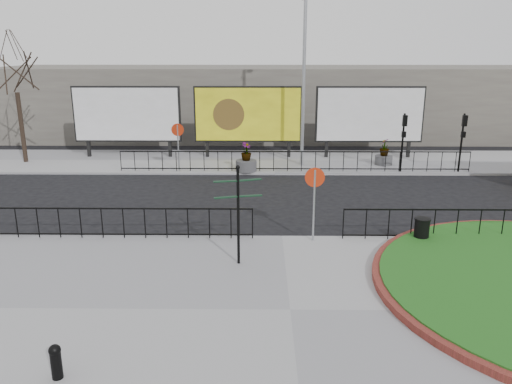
{
  "coord_description": "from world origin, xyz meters",
  "views": [
    {
      "loc": [
        -0.71,
        -15.86,
        6.19
      ],
      "look_at": [
        -0.9,
        0.97,
        1.39
      ],
      "focal_mm": 35.0,
      "sensor_mm": 36.0,
      "label": 1
    }
  ],
  "objects_px": {
    "bollard": "(56,360)",
    "fingerpost_sign": "(238,205)",
    "planter_a": "(246,162)",
    "billboard_mid": "(248,115)",
    "lamp_post": "(304,77)",
    "planter_c": "(384,155)",
    "litter_bin": "(422,231)"
  },
  "relations": [
    {
      "from": "billboard_mid",
      "to": "bollard",
      "type": "distance_m",
      "value": 20.98
    },
    {
      "from": "bollard",
      "to": "planter_a",
      "type": "xyz_separation_m",
      "value": [
        3.12,
        17.07,
        0.11
      ]
    },
    {
      "from": "litter_bin",
      "to": "planter_c",
      "type": "bearing_deg",
      "value": 82.63
    },
    {
      "from": "planter_a",
      "to": "lamp_post",
      "type": "bearing_deg",
      "value": 28.02
    },
    {
      "from": "billboard_mid",
      "to": "fingerpost_sign",
      "type": "distance_m",
      "value": 15.25
    },
    {
      "from": "fingerpost_sign",
      "to": "litter_bin",
      "type": "bearing_deg",
      "value": 5.56
    },
    {
      "from": "lamp_post",
      "to": "litter_bin",
      "type": "relative_size",
      "value": 10.87
    },
    {
      "from": "planter_a",
      "to": "planter_c",
      "type": "bearing_deg",
      "value": 12.04
    },
    {
      "from": "planter_a",
      "to": "planter_c",
      "type": "relative_size",
      "value": 1.05
    },
    {
      "from": "planter_a",
      "to": "bollard",
      "type": "bearing_deg",
      "value": -100.35
    },
    {
      "from": "bollard",
      "to": "planter_c",
      "type": "distance_m",
      "value": 21.47
    },
    {
      "from": "lamp_post",
      "to": "planter_c",
      "type": "height_order",
      "value": "lamp_post"
    },
    {
      "from": "lamp_post",
      "to": "litter_bin",
      "type": "bearing_deg",
      "value": -75.53
    },
    {
      "from": "bollard",
      "to": "fingerpost_sign",
      "type": "bearing_deg",
      "value": 59.02
    },
    {
      "from": "bollard",
      "to": "planter_a",
      "type": "distance_m",
      "value": 17.35
    },
    {
      "from": "lamp_post",
      "to": "fingerpost_sign",
      "type": "xyz_separation_m",
      "value": [
        -2.88,
        -13.27,
        -2.91
      ]
    },
    {
      "from": "planter_c",
      "to": "lamp_post",
      "type": "bearing_deg",
      "value": 180.0
    },
    {
      "from": "litter_bin",
      "to": "planter_a",
      "type": "bearing_deg",
      "value": 120.96
    },
    {
      "from": "planter_a",
      "to": "billboard_mid",
      "type": "bearing_deg",
      "value": 90.0
    },
    {
      "from": "lamp_post",
      "to": "billboard_mid",
      "type": "bearing_deg",
      "value": 146.75
    },
    {
      "from": "billboard_mid",
      "to": "planter_c",
      "type": "xyz_separation_m",
      "value": [
        7.5,
        -1.97,
        -1.96
      ]
    },
    {
      "from": "fingerpost_sign",
      "to": "litter_bin",
      "type": "relative_size",
      "value": 3.5
    },
    {
      "from": "fingerpost_sign",
      "to": "litter_bin",
      "type": "height_order",
      "value": "fingerpost_sign"
    },
    {
      "from": "lamp_post",
      "to": "planter_c",
      "type": "distance_m",
      "value": 6.14
    },
    {
      "from": "bollard",
      "to": "planter_c",
      "type": "xyz_separation_m",
      "value": [
        10.62,
        18.67,
        0.12
      ]
    },
    {
      "from": "billboard_mid",
      "to": "bollard",
      "type": "bearing_deg",
      "value": -98.59
    },
    {
      "from": "planter_a",
      "to": "litter_bin",
      "type": "bearing_deg",
      "value": -59.04
    },
    {
      "from": "billboard_mid",
      "to": "bollard",
      "type": "height_order",
      "value": "billboard_mid"
    },
    {
      "from": "lamp_post",
      "to": "fingerpost_sign",
      "type": "bearing_deg",
      "value": -102.25
    },
    {
      "from": "planter_c",
      "to": "bollard",
      "type": "bearing_deg",
      "value": -119.63
    },
    {
      "from": "fingerpost_sign",
      "to": "lamp_post",
      "type": "bearing_deg",
      "value": 67.47
    },
    {
      "from": "bollard",
      "to": "planter_c",
      "type": "height_order",
      "value": "planter_c"
    }
  ]
}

